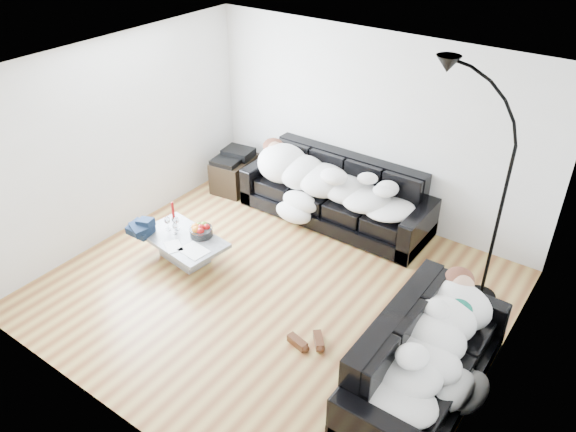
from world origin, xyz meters
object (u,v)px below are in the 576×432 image
Objects in this scene: sofa_back at (336,192)px; wine_glass_a at (176,224)px; shoes at (307,341)px; coffee_table at (184,248)px; wine_glass_c at (175,229)px; sleeper_right at (430,341)px; av_cabinet at (235,174)px; stereo at (234,155)px; candle_right at (174,211)px; candle_left at (172,211)px; wine_glass_b at (168,223)px; fruit_bowl at (201,230)px; sofa_right at (427,357)px; floor_lamp at (500,210)px; sleeper_back at (334,181)px.

wine_glass_a is at bearing -124.45° from sofa_back.
sofa_back is 6.55× the size of shoes.
wine_glass_a is (-0.19, 0.09, 0.25)m from coffee_table.
sofa_back reaches higher than wine_glass_c.
sleeper_right is 1.37m from shoes.
stereo is at bearing 0.00° from av_cabinet.
candle_right is at bearing 137.63° from wine_glass_c.
coffee_table is (-3.36, 0.19, -0.48)m from sleeper_right.
wine_glass_c is at bearing -39.49° from candle_left.
candle_right is 0.65× the size of shoes.
candle_right is at bearing 70.22° from candle_left.
sleeper_right is at bearing -3.28° from coffee_table.
wine_glass_b is 1.18× the size of wine_glass_c.
fruit_bowl is (-0.90, -1.75, -0.03)m from sofa_back.
stereo is at bearing 63.60° from sofa_right.
candle_right is 0.11× the size of floor_lamp.
wine_glass_b is 1.83m from av_cabinet.
wine_glass_a is at bearing -37.64° from candle_right.
sofa_right is 4.50m from av_cabinet.
sleeper_right is 6.16× the size of fruit_bowl.
wine_glass_a is at bearing -81.72° from av_cabinet.
shoes is at bearing -64.90° from sofa_back.
fruit_bowl is at bearing -141.23° from floor_lamp.
coffee_table is 2.16m from shoes.
sleeper_right is 1.76m from floor_lamp.
wine_glass_c is at bearing 175.06° from coffee_table.
candle_right is (0.01, 0.02, 0.00)m from candle_left.
coffee_table is at bearing -32.11° from candle_right.
wine_glass_b is (-1.34, -1.90, -0.02)m from sofa_back.
candle_right is at bearing 147.89° from coffee_table.
candle_right is (-1.45, -1.63, -0.19)m from sleeper_back.
sofa_right reaches higher than wine_glass_a.
shoes is 3.54m from av_cabinet.
stereo is at bearing 102.44° from wine_glass_b.
sofa_right is at bearing -33.71° from av_cabinet.
wine_glass_a is (-0.35, -0.08, -0.00)m from fruit_bowl.
sleeper_back is 2.30m from wine_glass_b.
stereo reaches higher than av_cabinet.
sofa_right reaches higher than wine_glass_c.
sleeper_back is 5.54× the size of shoes.
wine_glass_c is (-1.20, -1.86, -0.24)m from sleeper_back.
stereo reaches higher than shoes.
wine_glass_b is 0.25m from candle_right.
coffee_table is 2.71× the size of shoes.
fruit_bowl is at bearing -170.02° from shoes.
coffee_table is at bearing 86.72° from sofa_right.
sofa_back is 0.21m from sleeper_back.
sleeper_back is at bearing 54.06° from wine_glass_b.
av_cabinet is at bearing -176.11° from sofa_back.
wine_glass_c is (-3.49, 0.20, -0.23)m from sleeper_right.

